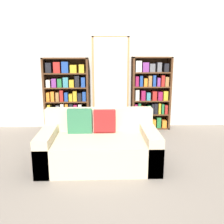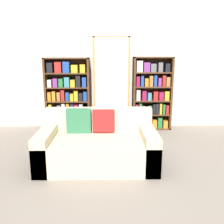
# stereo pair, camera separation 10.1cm
# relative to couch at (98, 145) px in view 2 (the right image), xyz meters

# --- Properties ---
(ground_plane) EXTENTS (16.00, 16.00, 0.00)m
(ground_plane) POSITION_rel_couch_xyz_m (0.22, -0.63, -0.26)
(ground_plane) COLOR gray
(wall_back) EXTENTS (6.99, 0.06, 2.70)m
(wall_back) POSITION_rel_couch_xyz_m (0.22, 1.93, 1.09)
(wall_back) COLOR silver
(wall_back) RESTS_ON ground
(couch) EXTENTS (1.63, 0.99, 0.76)m
(couch) POSITION_rel_couch_xyz_m (0.00, 0.00, 0.00)
(couch) COLOR beige
(couch) RESTS_ON ground
(bookshelf_left) EXTENTS (0.91, 0.32, 1.48)m
(bookshelf_left) POSITION_rel_couch_xyz_m (-0.68, 1.73, 0.45)
(bookshelf_left) COLOR #4C2D19
(bookshelf_left) RESTS_ON ground
(display_cabinet) EXTENTS (0.73, 0.36, 1.88)m
(display_cabinet) POSITION_rel_couch_xyz_m (0.22, 1.71, 0.68)
(display_cabinet) COLOR #AD7F4C
(display_cabinet) RESTS_ON ground
(bookshelf_right) EXTENTS (0.80, 0.32, 1.50)m
(bookshelf_right) POSITION_rel_couch_xyz_m (1.06, 1.73, 0.46)
(bookshelf_right) COLOR #4C2D19
(bookshelf_right) RESTS_ON ground
(wine_bottle) EXTENTS (0.08, 0.08, 0.39)m
(wine_bottle) POSITION_rel_couch_xyz_m (0.68, 1.14, -0.10)
(wine_bottle) COLOR #143819
(wine_bottle) RESTS_ON ground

